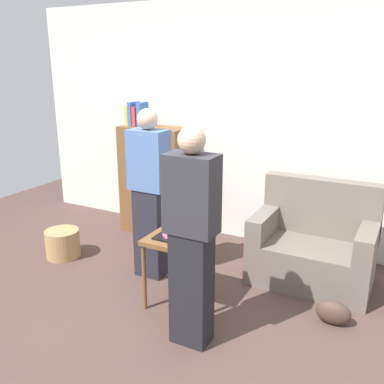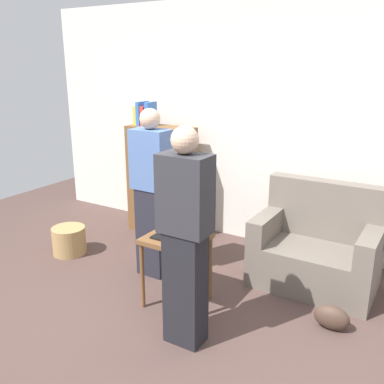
% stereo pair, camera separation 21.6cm
% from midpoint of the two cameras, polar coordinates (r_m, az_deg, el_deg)
% --- Properties ---
extents(ground_plane, '(8.00, 8.00, 0.00)m').
position_cam_midpoint_polar(ground_plane, '(3.60, -2.41, -17.41)').
color(ground_plane, '#4C3833').
extents(wall_back, '(6.00, 0.10, 2.70)m').
position_cam_midpoint_polar(wall_back, '(4.85, 11.12, 8.62)').
color(wall_back, silver).
rests_on(wall_back, ground_plane).
extents(couch, '(1.10, 0.70, 0.96)m').
position_cam_midpoint_polar(couch, '(4.24, 17.65, -7.38)').
color(couch, '#6B6056').
rests_on(couch, ground_plane).
extents(bookshelf, '(0.80, 0.36, 1.58)m').
position_cam_midpoint_polar(bookshelf, '(5.19, -2.91, 1.76)').
color(bookshelf, brown).
rests_on(bookshelf, ground_plane).
extents(side_table, '(0.48, 0.48, 0.63)m').
position_cam_midpoint_polar(side_table, '(3.64, -0.35, -7.32)').
color(side_table, brown).
rests_on(side_table, ground_plane).
extents(birthday_cake, '(0.32, 0.32, 0.17)m').
position_cam_midpoint_polar(birthday_cake, '(3.58, -0.36, -5.15)').
color(birthday_cake, black).
rests_on(birthday_cake, side_table).
extents(person_blowing_candles, '(0.36, 0.22, 1.63)m').
position_cam_midpoint_polar(person_blowing_candles, '(4.06, -3.82, -0.19)').
color(person_blowing_candles, '#23232D').
rests_on(person_blowing_candles, ground_plane).
extents(person_holding_cake, '(0.36, 0.22, 1.63)m').
position_cam_midpoint_polar(person_holding_cake, '(3.04, 1.15, -6.23)').
color(person_holding_cake, black).
rests_on(person_holding_cake, ground_plane).
extents(wicker_basket, '(0.36, 0.36, 0.30)m').
position_cam_midpoint_polar(wicker_basket, '(4.88, -14.79, -6.25)').
color(wicker_basket, '#A88451').
rests_on(wicker_basket, ground_plane).
extents(handbag, '(0.28, 0.14, 0.20)m').
position_cam_midpoint_polar(handbag, '(3.71, 19.72, -15.45)').
color(handbag, '#473328').
rests_on(handbag, ground_plane).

